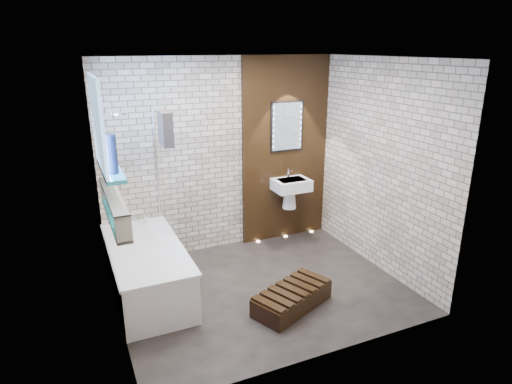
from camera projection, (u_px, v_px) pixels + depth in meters
name	position (u px, v px, depth m)	size (l,w,h in m)	color
ground	(261.00, 288.00, 5.20)	(3.20, 3.20, 0.00)	black
room_shell	(262.00, 183.00, 4.79)	(3.24, 3.20, 2.60)	gray
walnut_panel	(285.00, 151.00, 6.25)	(1.30, 0.06, 2.60)	black
clerestory_window	(100.00, 134.00, 4.30)	(0.18, 1.00, 0.94)	#7FADE0
display_niche	(114.00, 207.00, 4.36)	(0.14, 1.30, 0.26)	teal
bathtub	(147.00, 270.00, 5.02)	(0.79, 1.74, 0.70)	white
bath_screen	(164.00, 173.00, 5.23)	(0.01, 0.78, 1.40)	white
towel	(165.00, 129.00, 4.82)	(0.11, 0.29, 0.38)	black
shower_head	(119.00, 113.00, 4.89)	(0.18, 0.18, 0.02)	silver
washbasin	(291.00, 189.00, 6.25)	(0.50, 0.36, 0.58)	white
led_mirror	(287.00, 126.00, 6.11)	(0.50, 0.02, 0.70)	black
walnut_step	(292.00, 299.00, 4.80)	(0.92, 0.41, 0.20)	black
niche_bottles	(116.00, 214.00, 4.28)	(0.06, 0.88, 0.14)	maroon
sill_vases	(110.00, 155.00, 4.43)	(0.18, 0.55, 0.38)	white
floor_uplights	(286.00, 236.00, 6.60)	(0.96, 0.06, 0.01)	#FFD899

